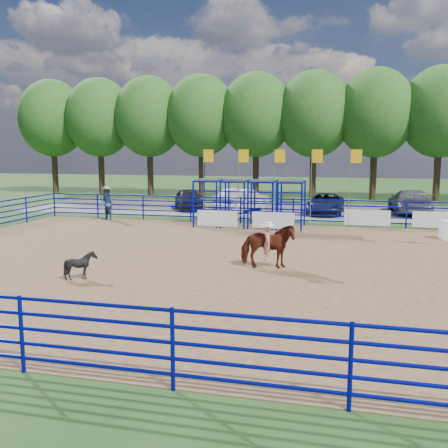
{
  "coord_description": "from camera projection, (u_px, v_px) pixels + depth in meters",
  "views": [
    {
      "loc": [
        2.83,
        -17.79,
        4.19
      ],
      "look_at": [
        -1.78,
        1.0,
        1.3
      ],
      "focal_mm": 40.0,
      "sensor_mm": 36.0,
      "label": 1
    }
  ],
  "objects": [
    {
      "name": "chute_assembly",
      "position": [
        256.0,
        204.0,
        27.13
      ],
      "size": [
        19.32,
        2.41,
        4.2
      ],
      "color": "#070CA0",
      "rests_on": "ground"
    },
    {
      "name": "horse_and_rider",
      "position": [
        268.0,
        244.0,
        17.58
      ],
      "size": [
        2.0,
        1.09,
        2.26
      ],
      "color": "#602313",
      "rests_on": "arena_dirt"
    },
    {
      "name": "treeline",
      "position": [
        314.0,
        110.0,
        42.24
      ],
      "size": [
        56.4,
        6.4,
        11.24
      ],
      "color": "#3F2B19",
      "rests_on": "ground"
    },
    {
      "name": "car_d",
      "position": [
        410.0,
        202.0,
        32.89
      ],
      "size": [
        2.55,
        5.59,
        1.59
      ],
      "primitive_type": "imported",
      "rotation": [
        0.0,
        0.0,
        3.2
      ],
      "color": "#5C5C5F",
      "rests_on": "gravel_strip"
    },
    {
      "name": "car_b",
      "position": [
        242.0,
        200.0,
        34.01
      ],
      "size": [
        3.26,
        5.07,
        1.58
      ],
      "primitive_type": "imported",
      "rotation": [
        0.0,
        0.0,
        2.78
      ],
      "color": "#979A9F",
      "rests_on": "gravel_strip"
    },
    {
      "name": "spectator_cowboy",
      "position": [
        107.0,
        204.0,
        29.67
      ],
      "size": [
        1.16,
        1.07,
        1.99
      ],
      "color": "navy",
      "rests_on": "arena_dirt"
    },
    {
      "name": "ground",
      "position": [
        264.0,
        264.0,
        18.38
      ],
      "size": [
        120.0,
        120.0,
        0.0
      ],
      "primitive_type": "plane",
      "color": "#2E5020",
      "rests_on": "ground"
    },
    {
      "name": "calf",
      "position": [
        81.0,
        265.0,
        16.14
      ],
      "size": [
        0.95,
        0.87,
        0.93
      ],
      "primitive_type": "imported",
      "rotation": [
        0.0,
        0.0,
        1.41
      ],
      "color": "black",
      "rests_on": "arena_dirt"
    },
    {
      "name": "car_a",
      "position": [
        189.0,
        199.0,
        35.23
      ],
      "size": [
        3.41,
        4.67,
        1.48
      ],
      "primitive_type": "imported",
      "rotation": [
        0.0,
        0.0,
        0.43
      ],
      "color": "black",
      "rests_on": "gravel_strip"
    },
    {
      "name": "car_c",
      "position": [
        326.0,
        204.0,
        32.83
      ],
      "size": [
        2.39,
        4.9,
        1.34
      ],
      "primitive_type": "imported",
      "rotation": [
        0.0,
        0.0,
        -0.04
      ],
      "color": "#141832",
      "rests_on": "gravel_strip"
    },
    {
      "name": "arena_dirt",
      "position": [
        264.0,
        264.0,
        18.37
      ],
      "size": [
        30.0,
        20.0,
        0.02
      ],
      "primitive_type": "cube",
      "color": "olive",
      "rests_on": "ground"
    },
    {
      "name": "perimeter_fence",
      "position": [
        265.0,
        244.0,
        18.27
      ],
      "size": [
        30.1,
        20.1,
        1.5
      ],
      "color": "#070CA0",
      "rests_on": "ground"
    },
    {
      "name": "gravel_strip",
      "position": [
        303.0,
        210.0,
        34.71
      ],
      "size": [
        40.0,
        10.0,
        0.01
      ],
      "primitive_type": "cube",
      "color": "slate",
      "rests_on": "ground"
    }
  ]
}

